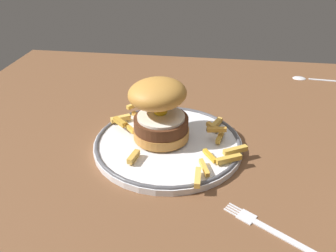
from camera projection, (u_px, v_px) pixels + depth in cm
name	position (u px, v px, depth cm)	size (l,w,h in cm)	color
ground_plane	(193.00, 154.00, 67.00)	(117.45, 102.05, 4.00)	brown
dinner_plate	(168.00, 143.00, 65.35)	(28.25, 28.25, 1.60)	silver
burger	(159.00, 108.00, 63.54)	(12.72, 12.64, 11.47)	#BC7C38
fries_pile	(178.00, 133.00, 65.66)	(27.61, 27.71, 2.38)	#E9B54E
fork	(268.00, 228.00, 47.91)	(12.84, 8.97, 0.36)	silver
spoon	(305.00, 78.00, 94.32)	(13.39, 2.87, 0.90)	silver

